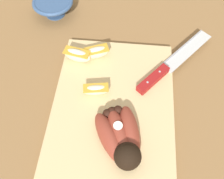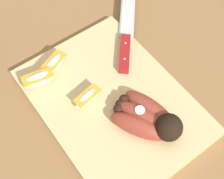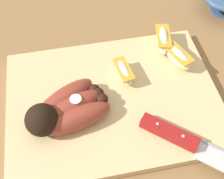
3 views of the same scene
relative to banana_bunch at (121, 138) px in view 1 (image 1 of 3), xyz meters
name	(u,v)px [view 1 (image 1 of 3)]	position (x,y,z in m)	size (l,w,h in m)	color
ground_plane	(109,108)	(-0.09, -0.03, -0.04)	(6.00, 6.00, 0.00)	olive
cutting_board	(113,108)	(-0.08, -0.02, -0.03)	(0.39, 0.28, 0.02)	#DBBC84
banana_bunch	(121,138)	(0.00, 0.00, 0.00)	(0.15, 0.12, 0.06)	black
chefs_knife	(165,68)	(-0.20, 0.10, -0.02)	(0.23, 0.20, 0.02)	silver
apple_wedge_near	(97,52)	(-0.23, -0.08, 0.00)	(0.05, 0.07, 0.03)	beige
apple_wedge_middle	(96,90)	(-0.12, -0.07, -0.01)	(0.03, 0.07, 0.03)	beige
apple_wedge_far	(77,55)	(-0.21, -0.13, 0.00)	(0.04, 0.07, 0.04)	beige
ceramic_bowl	(54,6)	(-0.40, -0.23, -0.01)	(0.12, 0.12, 0.05)	#385684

